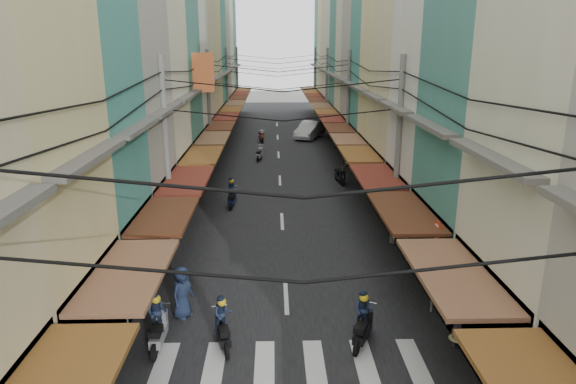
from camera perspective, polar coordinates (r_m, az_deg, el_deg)
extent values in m
plane|color=slate|center=(20.24, -0.36, -8.99)|extent=(160.00, 160.00, 0.00)
cube|color=black|center=(39.26, -1.03, 3.54)|extent=(10.00, 80.00, 0.02)
cube|color=gray|center=(39.73, -10.46, 3.45)|extent=(3.00, 80.00, 0.06)
cube|color=gray|center=(39.86, 8.38, 3.59)|extent=(3.00, 80.00, 0.06)
cube|color=silver|center=(15.32, -13.73, -18.41)|extent=(0.55, 2.40, 0.01)
cube|color=silver|center=(15.10, -8.24, -18.64)|extent=(0.55, 2.40, 0.01)
cube|color=silver|center=(15.01, -2.63, -18.72)|extent=(0.55, 2.40, 0.01)
cube|color=silver|center=(15.05, 3.00, -18.63)|extent=(0.55, 2.40, 0.01)
cube|color=silver|center=(15.21, 8.55, -18.37)|extent=(0.55, 2.40, 0.01)
cube|color=silver|center=(15.51, 13.91, -17.97)|extent=(0.55, 2.40, 0.01)
cube|color=black|center=(14.87, -22.52, -13.29)|extent=(1.20, 4.52, 3.20)
cube|color=brown|center=(13.79, -17.25, -8.60)|extent=(1.80, 4.33, 0.12)
cube|color=#595651|center=(13.06, -21.09, 3.57)|extent=(0.50, 4.23, 0.15)
cube|color=teal|center=(18.23, -27.68, 17.64)|extent=(6.00, 4.30, 19.25)
cube|color=black|center=(18.70, -17.78, -6.64)|extent=(1.20, 4.13, 3.20)
cube|color=#552B18|center=(17.85, -13.53, -2.59)|extent=(1.80, 3.96, 0.12)
cube|color=#595651|center=(17.30, -16.30, 6.87)|extent=(0.50, 3.87, 0.15)
cube|color=black|center=(22.98, -14.65, -2.11)|extent=(1.20, 4.94, 3.20)
cube|color=maroon|center=(22.30, -11.14, 1.31)|extent=(1.80, 4.73, 0.12)
cube|color=#595651|center=(21.86, -13.27, 8.91)|extent=(0.50, 4.63, 0.15)
cube|color=beige|center=(27.38, -18.46, 15.62)|extent=(6.00, 4.95, 17.43)
cube|color=black|center=(27.72, -12.41, 1.16)|extent=(1.20, 4.75, 3.20)
cube|color=brown|center=(27.15, -9.47, 4.05)|extent=(1.80, 4.56, 0.12)
cube|color=#595651|center=(26.79, -11.16, 10.31)|extent=(0.50, 4.46, 0.15)
cube|color=teal|center=(32.20, -15.84, 14.81)|extent=(6.00, 4.99, 16.32)
cube|color=black|center=(32.48, -10.84, 3.44)|extent=(1.20, 4.80, 3.20)
cube|color=brown|center=(32.00, -8.31, 5.93)|extent=(1.80, 4.60, 0.12)
cube|color=#595651|center=(31.69, -9.72, 11.25)|extent=(0.50, 4.50, 0.15)
cube|color=black|center=(37.14, -9.70, 5.08)|extent=(1.20, 4.46, 3.20)
cube|color=#552B18|center=(36.72, -7.47, 7.27)|extent=(1.80, 4.27, 0.12)
cube|color=#595651|center=(36.46, -8.68, 11.91)|extent=(0.50, 4.18, 0.15)
cube|color=beige|center=(41.61, -12.82, 18.13)|extent=(6.00, 4.89, 20.58)
cube|color=black|center=(41.79, -8.83, 6.35)|extent=(1.20, 4.70, 3.20)
cube|color=maroon|center=(41.42, -6.83, 8.30)|extent=(1.80, 4.50, 0.12)
cube|color=#595651|center=(41.19, -7.89, 12.41)|extent=(0.50, 4.40, 0.15)
cube|color=beige|center=(46.21, -11.61, 16.64)|extent=(6.00, 4.52, 18.44)
cube|color=black|center=(46.41, -8.13, 7.35)|extent=(1.20, 4.34, 3.20)
cube|color=brown|center=(46.07, -6.32, 9.11)|extent=(1.80, 4.16, 0.12)
cube|color=#595651|center=(45.86, -7.27, 12.81)|extent=(0.50, 4.07, 0.15)
cube|color=teal|center=(51.03, -10.73, 17.84)|extent=(6.00, 5.20, 20.63)
cube|color=black|center=(51.19, -7.54, 8.19)|extent=(1.20, 4.99, 3.20)
cube|color=brown|center=(50.88, -5.90, 9.78)|extent=(1.80, 4.78, 0.12)
cube|color=#595651|center=(50.69, -6.75, 13.14)|extent=(0.50, 4.68, 0.15)
cube|color=#9E9C91|center=(56.11, -10.00, 19.28)|extent=(6.00, 4.94, 23.70)
cube|color=black|center=(56.19, -7.03, 8.91)|extent=(1.20, 4.74, 3.20)
cube|color=#552B18|center=(55.91, -5.53, 10.36)|extent=(1.80, 4.55, 0.12)
cube|color=#595651|center=(55.73, -6.30, 13.42)|extent=(0.50, 4.45, 0.15)
cube|color=beige|center=(60.96, -9.26, 17.83)|extent=(6.00, 4.96, 21.12)
cube|color=black|center=(61.08, -6.61, 9.50)|extent=(1.20, 4.76, 3.20)
cube|color=maroon|center=(60.82, -5.22, 10.84)|extent=(1.80, 4.56, 0.12)
cube|color=#595651|center=(60.66, -5.93, 13.65)|extent=(0.50, 4.46, 0.15)
cube|color=teal|center=(65.90, -8.66, 17.19)|extent=(6.00, 5.04, 19.90)
cube|color=black|center=(66.03, -6.25, 10.01)|extent=(1.20, 4.84, 3.20)
cube|color=brown|center=(65.80, -4.96, 11.25)|extent=(1.80, 4.64, 0.12)
cube|color=#595651|center=(65.65, -5.61, 13.84)|extent=(0.50, 4.54, 0.15)
cube|color=#572813|center=(30.61, -9.39, 12.97)|extent=(1.20, 0.40, 2.20)
cube|color=black|center=(14.95, 22.90, -13.18)|extent=(1.20, 4.78, 3.20)
cube|color=brown|center=(13.78, 17.79, -8.66)|extent=(1.80, 4.58, 0.12)
cube|color=#595651|center=(13.10, 21.60, 3.55)|extent=(0.50, 4.48, 0.15)
cube|color=teal|center=(18.78, 25.47, 11.41)|extent=(6.00, 5.03, 15.08)
cube|color=black|center=(19.13, 16.86, -6.04)|extent=(1.20, 4.83, 3.20)
cube|color=#552B18|center=(18.24, 12.74, -2.14)|extent=(1.80, 4.63, 0.12)
cube|color=#595651|center=(17.73, 15.39, 7.15)|extent=(0.50, 4.53, 0.15)
cube|color=black|center=(23.55, 13.20, -1.56)|extent=(1.20, 4.60, 3.20)
cube|color=maroon|center=(22.83, 9.78, 1.73)|extent=(1.80, 4.41, 0.12)
cube|color=#595651|center=(22.43, 11.80, 9.17)|extent=(0.50, 4.31, 0.15)
cube|color=beige|center=(27.69, 16.98, 19.18)|extent=(6.00, 4.52, 20.74)
cube|color=black|center=(27.90, 10.83, 1.35)|extent=(1.20, 4.34, 3.20)
cube|color=brown|center=(27.29, 7.90, 4.18)|extent=(1.80, 4.16, 0.12)
cube|color=#595651|center=(26.95, 9.54, 10.42)|extent=(0.50, 4.07, 0.15)
cube|color=beige|center=(31.82, 14.03, 12.94)|extent=(6.00, 4.12, 14.13)
cube|color=black|center=(32.01, 9.21, 3.33)|extent=(1.20, 3.96, 3.20)
cube|color=brown|center=(31.48, 6.63, 5.82)|extent=(1.80, 3.79, 0.12)
cube|color=#595651|center=(31.19, 8.02, 11.24)|extent=(0.50, 3.71, 0.15)
cube|color=teal|center=(35.91, 12.38, 16.21)|extent=(6.00, 4.40, 17.68)
cube|color=black|center=(36.11, 7.98, 4.85)|extent=(1.20, 4.23, 3.20)
cube|color=#552B18|center=(35.65, 5.67, 7.06)|extent=(1.80, 4.05, 0.12)
cube|color=#595651|center=(35.39, 6.87, 11.85)|extent=(0.50, 3.96, 0.15)
cube|color=#9E9C91|center=(40.41, 11.01, 19.73)|extent=(6.00, 4.64, 22.59)
cube|color=black|center=(40.50, 6.94, 6.11)|extent=(1.20, 4.45, 3.20)
cube|color=maroon|center=(40.09, 4.86, 8.09)|extent=(1.80, 4.26, 0.12)
cube|color=#595651|center=(39.86, 5.92, 12.36)|extent=(0.50, 4.17, 0.15)
cube|color=beige|center=(44.60, 9.72, 18.57)|extent=(6.00, 4.00, 21.25)
cube|color=black|center=(44.72, 6.13, 7.09)|extent=(1.20, 3.84, 3.20)
cube|color=brown|center=(44.34, 4.24, 8.88)|extent=(1.80, 3.68, 0.12)
cube|color=#595651|center=(44.13, 5.18, 12.74)|extent=(0.50, 3.60, 0.15)
cube|color=teal|center=(49.05, 8.69, 19.01)|extent=(6.00, 5.01, 22.33)
cube|color=black|center=(49.13, 5.43, 7.92)|extent=(1.20, 4.81, 3.20)
cube|color=brown|center=(48.79, 3.71, 9.56)|extent=(1.80, 4.61, 0.12)
cube|color=#595651|center=(48.60, 4.55, 13.07)|extent=(0.50, 4.51, 0.15)
cube|color=silver|center=(53.94, 7.66, 17.39)|extent=(6.00, 5.00, 19.71)
cube|color=black|center=(54.06, 4.79, 8.69)|extent=(1.20, 4.80, 3.20)
cube|color=#552B18|center=(53.75, 3.21, 10.18)|extent=(1.80, 4.60, 0.12)
cube|color=#595651|center=(53.57, 3.98, 13.37)|extent=(0.50, 4.50, 0.15)
cube|color=beige|center=(58.53, 6.87, 15.91)|extent=(6.00, 4.32, 16.86)
cube|color=black|center=(58.65, 4.29, 9.29)|extent=(1.20, 4.15, 3.20)
cube|color=maroon|center=(58.37, 2.83, 10.66)|extent=(1.80, 3.97, 0.12)
cube|color=#595651|center=(58.21, 3.53, 13.60)|extent=(0.50, 3.89, 0.15)
cube|color=beige|center=(62.83, 6.32, 17.36)|extent=(6.00, 4.33, 19.96)
cube|color=black|center=(62.93, 3.89, 9.76)|extent=(1.20, 4.16, 3.20)
cube|color=brown|center=(62.66, 2.52, 11.05)|extent=(1.80, 3.99, 0.12)
cube|color=#595651|center=(62.51, 3.17, 13.78)|extent=(0.50, 3.90, 0.15)
cube|color=teal|center=(67.39, 5.70, 14.90)|extent=(6.00, 4.88, 14.34)
cube|color=black|center=(67.48, 3.52, 10.21)|extent=(1.20, 4.68, 3.20)
cube|color=brown|center=(67.24, 2.24, 11.40)|extent=(1.80, 4.49, 0.12)
cube|color=#595651|center=(67.10, 2.84, 13.95)|extent=(0.50, 4.39, 0.15)
cylinder|color=gray|center=(22.24, -13.32, 4.05)|extent=(0.26, 0.26, 8.20)
cylinder|color=gray|center=(22.42, 12.10, 4.22)|extent=(0.26, 0.26, 8.20)
cylinder|color=gray|center=(36.86, -8.76, 8.98)|extent=(0.26, 0.26, 8.20)
cylinder|color=gray|center=(36.97, 6.69, 9.08)|extent=(0.26, 0.26, 8.20)
cylinder|color=gray|center=(51.70, -6.76, 11.08)|extent=(0.26, 0.26, 8.20)
cylinder|color=gray|center=(51.78, 4.31, 11.16)|extent=(0.26, 0.26, 8.20)
cylinder|color=gray|center=(66.61, -5.65, 12.24)|extent=(0.26, 0.26, 8.20)
cylinder|color=gray|center=(66.67, 2.98, 12.30)|extent=(0.26, 0.26, 8.20)
imported|color=silver|center=(48.72, 2.42, 6.00)|extent=(5.92, 4.13, 1.95)
imported|color=black|center=(23.04, 18.24, -6.61)|extent=(1.52, 1.01, 0.98)
cylinder|color=black|center=(16.61, -13.66, -14.52)|extent=(0.10, 0.51, 0.51)
cylinder|color=black|center=(15.55, -14.64, -16.90)|extent=(0.10, 0.51, 0.51)
cube|color=#94949C|center=(16.00, -14.17, -15.19)|extent=(0.33, 1.13, 0.27)
cube|color=black|center=(15.64, -14.44, -14.73)|extent=(0.31, 0.54, 0.18)
cube|color=#94949C|center=(16.34, -13.83, -13.54)|extent=(0.29, 0.27, 0.54)
imported|color=#1E2A46|center=(15.93, -14.21, -14.80)|extent=(0.52, 0.37, 1.30)
sphere|color=yellow|center=(15.46, -14.46, -11.67)|extent=(0.27, 0.27, 0.27)
cylinder|color=black|center=(16.45, 7.88, -14.53)|extent=(0.10, 0.50, 0.50)
cylinder|color=black|center=(15.41, 8.65, -16.87)|extent=(0.10, 0.50, 0.50)
cube|color=black|center=(15.85, 8.27, -15.19)|extent=(0.32, 1.10, 0.27)
cube|color=black|center=(15.50, 8.47, -14.75)|extent=(0.31, 0.53, 0.17)
cube|color=black|center=(16.18, 7.99, -13.57)|extent=(0.29, 0.27, 0.53)
imported|color=#1E2A46|center=(15.78, 8.29, -14.81)|extent=(0.50, 0.36, 1.27)
sphere|color=yellow|center=(15.32, 8.44, -11.74)|extent=(0.27, 0.27, 0.27)
cylinder|color=black|center=(28.71, -6.13, -0.86)|extent=(0.09, 0.47, 0.47)
cylinder|color=black|center=(27.58, -6.31, -1.58)|extent=(0.09, 0.47, 0.47)
cube|color=#121946|center=(28.10, -6.23, -0.93)|extent=(0.31, 1.05, 0.26)
cube|color=black|center=(27.81, -6.28, -0.53)|extent=(0.29, 0.50, 0.16)
cube|color=#121946|center=(28.52, -6.17, -0.23)|extent=(0.27, 0.26, 0.50)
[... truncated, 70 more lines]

